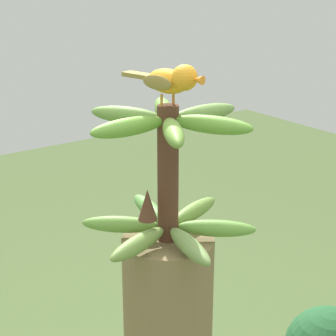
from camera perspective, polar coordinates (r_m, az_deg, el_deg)
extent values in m
cylinder|color=#4C2D1E|center=(1.11, 0.00, -0.65)|extent=(0.04, 0.04, 0.26)
ellipsoid|color=olive|center=(1.08, -2.88, -7.29)|extent=(0.15, 0.08, 0.03)
ellipsoid|color=olive|center=(1.07, 2.07, -7.51)|extent=(0.06, 0.16, 0.03)
ellipsoid|color=#649A3B|center=(1.14, 4.66, -5.79)|extent=(0.14, 0.12, 0.03)
ellipsoid|color=olive|center=(1.22, 2.55, -4.13)|extent=(0.15, 0.08, 0.03)
ellipsoid|color=#5C9744|center=(1.22, -1.80, -3.96)|extent=(0.06, 0.16, 0.03)
ellipsoid|color=#63943A|center=(1.16, -4.59, -5.42)|extent=(0.14, 0.12, 0.03)
ellipsoid|color=#659D36|center=(1.03, -3.80, 3.96)|extent=(0.15, 0.03, 0.03)
ellipsoid|color=olive|center=(0.99, 0.51, 3.45)|extent=(0.10, 0.15, 0.03)
ellipsoid|color=#649D36|center=(1.05, 4.24, 4.18)|extent=(0.10, 0.15, 0.03)
ellipsoid|color=olive|center=(1.13, 3.49, 5.28)|extent=(0.15, 0.03, 0.03)
ellipsoid|color=#639638|center=(1.16, -0.44, 5.70)|extent=(0.10, 0.15, 0.03)
ellipsoid|color=olive|center=(1.11, -3.99, 5.09)|extent=(0.10, 0.15, 0.03)
cone|color=#4C2D1E|center=(1.09, -1.99, -3.54)|extent=(0.04, 0.04, 0.06)
cylinder|color=#C68933|center=(1.06, -0.54, 6.49)|extent=(0.00, 0.00, 0.02)
cylinder|color=#C68933|center=(1.08, 0.40, 6.72)|extent=(0.01, 0.01, 0.02)
ellipsoid|color=orange|center=(1.06, -0.07, 8.35)|extent=(0.06, 0.10, 0.04)
ellipsoid|color=olive|center=(1.05, -1.06, 8.20)|extent=(0.02, 0.07, 0.03)
ellipsoid|color=olive|center=(1.08, 0.54, 8.55)|extent=(0.02, 0.07, 0.03)
cube|color=olive|center=(1.11, -2.90, 8.91)|extent=(0.04, 0.07, 0.01)
sphere|color=orange|center=(1.03, 1.61, 8.68)|extent=(0.05, 0.05, 0.05)
sphere|color=black|center=(1.04, 2.46, 8.95)|extent=(0.01, 0.01, 0.01)
cone|color=orange|center=(1.02, 2.85, 8.48)|extent=(0.02, 0.03, 0.02)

